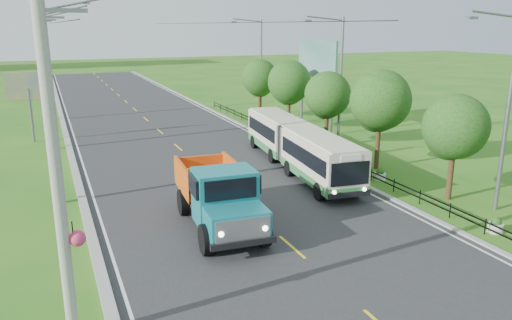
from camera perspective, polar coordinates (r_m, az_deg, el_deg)
ground at (r=20.00m, az=4.13°, el=-9.92°), size 240.00×240.00×0.00m
road at (r=37.99m, az=-9.63°, el=2.09°), size 14.00×120.00×0.02m
curb_left at (r=37.07m, az=-20.51°, el=1.11°), size 0.40×120.00×0.15m
curb_right at (r=40.16m, az=0.34°, el=3.07°), size 0.30×120.00×0.10m
edge_line_left at (r=37.11m, az=-19.66°, el=1.11°), size 0.12×120.00×0.00m
edge_line_right at (r=39.98m, az=-0.32°, el=2.97°), size 0.12×120.00×0.00m
centre_dash at (r=19.99m, az=4.13°, el=-9.86°), size 0.12×2.20×0.00m
railing_right at (r=35.20m, az=5.46°, el=1.68°), size 0.04×40.00×0.60m
pole_nearest at (r=13.56m, az=-21.66°, el=-1.02°), size 3.51×0.44×10.00m
pole_near at (r=25.32m, az=-22.65°, el=6.35°), size 3.51×0.32×10.00m
pole_mid at (r=37.25m, az=-22.95°, el=8.79°), size 3.51×0.32×10.00m
pole_far at (r=49.21m, az=-23.11°, el=10.05°), size 3.51×0.32×10.00m
tree_second at (r=26.22m, az=21.67°, el=3.21°), size 3.18×3.26×5.30m
tree_third at (r=30.63m, az=13.95°, el=6.31°), size 3.60×3.62×6.00m
tree_fourth at (r=35.62m, az=8.14°, el=7.14°), size 3.24×3.31×5.40m
tree_fifth at (r=40.80m, az=3.80°, el=8.64°), size 3.48×3.52×5.80m
tree_back at (r=46.23m, az=0.43°, el=9.19°), size 3.30×3.36×5.50m
streetlight_near at (r=25.13m, az=26.66°, el=5.41°), size 3.02×0.20×9.07m
streetlight_mid at (r=35.75m, az=9.44°, el=9.25°), size 3.02×0.20×9.07m
streetlight_far at (r=48.13m, az=0.42°, el=10.92°), size 3.02×0.20×9.07m
planter_front at (r=23.50m, az=25.71°, el=-6.79°), size 0.64×0.64×0.67m
planter_near at (r=29.01m, az=13.99°, el=-1.68°), size 0.64×0.64×0.67m
planter_mid at (r=35.48m, az=6.32°, el=1.74°), size 0.64×0.64×0.67m
planter_far at (r=42.48m, az=1.07°, el=4.06°), size 0.64×0.64×0.67m
billboard_left at (r=40.37m, az=-24.58°, el=7.27°), size 3.00×0.20×5.20m
billboard_right at (r=41.69m, az=6.98°, el=10.76°), size 0.24×6.00×7.30m
bus at (r=30.09m, az=4.75°, el=1.91°), size 3.66×13.90×2.65m
dump_truck at (r=21.25m, az=-4.27°, el=-3.67°), size 3.04×6.96×2.86m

